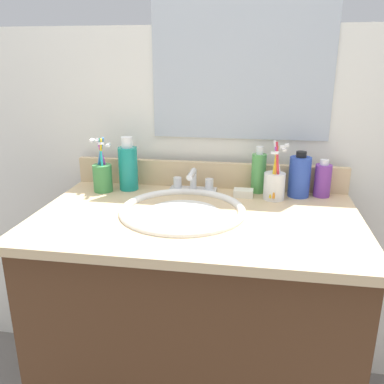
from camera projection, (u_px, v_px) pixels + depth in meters
name	position (u px, v px, depth m)	size (l,w,h in m)	color
vanity_cabinet	(196.00, 328.00, 1.32)	(0.91, 0.53, 0.73)	#4C2D19
countertop	(196.00, 219.00, 1.20)	(0.95, 0.58, 0.03)	#D1B284
backsplash	(209.00, 175.00, 1.45)	(0.95, 0.02, 0.09)	#D1B284
back_wall	(210.00, 209.00, 1.55)	(2.05, 0.04, 1.30)	white
mirror_panel	(242.00, 54.00, 1.34)	(0.60, 0.01, 0.56)	#B2BCC6
sink_basin	(183.00, 221.00, 1.23)	(0.38, 0.38, 0.11)	white
faucet	(193.00, 184.00, 1.40)	(0.16, 0.10, 0.08)	silver
bottle_shampoo_blue	(300.00, 176.00, 1.34)	(0.07, 0.07, 0.15)	#2D4CB2
bottle_mouthwash_teal	(128.00, 167.00, 1.41)	(0.07, 0.07, 0.18)	teal
bottle_cream_purple	(323.00, 180.00, 1.35)	(0.05, 0.05, 0.12)	#7A3899
bottle_toner_green	(259.00, 172.00, 1.38)	(0.05, 0.05, 0.16)	#4C9E4C
cup_green	(102.00, 176.00, 1.40)	(0.07, 0.08, 0.19)	#3F8C47
cup_white_ceramic	(275.00, 184.00, 1.32)	(0.07, 0.08, 0.19)	white
soap_bar	(243.00, 193.00, 1.36)	(0.06, 0.04, 0.02)	white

